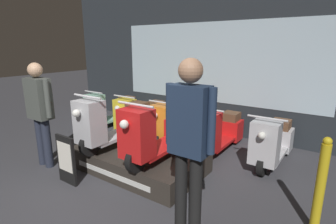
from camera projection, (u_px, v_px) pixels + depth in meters
ground_plane at (90, 203)px, 3.30m from camera, size 30.00×30.00×0.00m
shop_wall_back at (214, 61)px, 5.66m from camera, size 8.51×0.09×3.20m
display_platform at (138, 159)px, 4.17m from camera, size 2.03×1.18×0.31m
scooter_display_left at (116, 123)px, 4.28m from camera, size 0.57×1.53×0.92m
scooter_display_right at (161, 134)px, 3.77m from camera, size 0.57×1.53×0.92m
scooter_backrow_0 at (112, 110)px, 6.42m from camera, size 0.57×1.53×0.92m
scooter_backrow_1 at (141, 116)px, 5.89m from camera, size 0.57×1.53×0.92m
scooter_backrow_2 at (177, 123)px, 5.37m from camera, size 0.57×1.53×0.92m
scooter_backrow_3 at (219, 131)px, 4.84m from camera, size 0.57×1.53×0.92m
scooter_backrow_4 at (273, 142)px, 4.32m from camera, size 0.57×1.53×0.92m
person_left_browsing at (40, 107)px, 4.09m from camera, size 0.57×0.23×1.67m
person_right_browsing at (189, 135)px, 2.57m from camera, size 0.55×0.24×1.81m
price_sign_board at (66, 160)px, 3.68m from camera, size 0.37×0.04×0.71m
street_bollard at (320, 187)px, 2.65m from camera, size 0.09×0.09×1.06m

